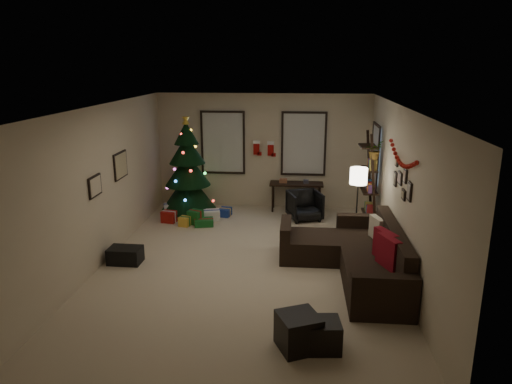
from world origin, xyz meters
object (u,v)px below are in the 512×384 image
at_px(desk_chair, 305,205).
at_px(bookshelf, 370,185).
at_px(christmas_tree, 188,173).
at_px(desk, 296,186).
at_px(sofa, 357,257).

bearing_deg(desk_chair, bookshelf, -44.74).
relative_size(christmas_tree, desk, 1.87).
relative_size(desk, desk_chair, 1.92).
relative_size(desk, bookshelf, 0.60).
xyz_separation_m(desk, desk_chair, (0.20, -0.65, -0.27)).
relative_size(christmas_tree, bookshelf, 1.12).
height_order(christmas_tree, desk, christmas_tree).
bearing_deg(christmas_tree, bookshelf, -11.73).
height_order(desk, bookshelf, bookshelf).
bearing_deg(sofa, christmas_tree, 140.42).
height_order(desk, desk_chair, desk).
distance_m(sofa, desk_chair, 2.83).
height_order(desk_chair, bookshelf, bookshelf).
xyz_separation_m(desk_chair, bookshelf, (1.30, -0.64, 0.67)).
height_order(sofa, desk_chair, sofa).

